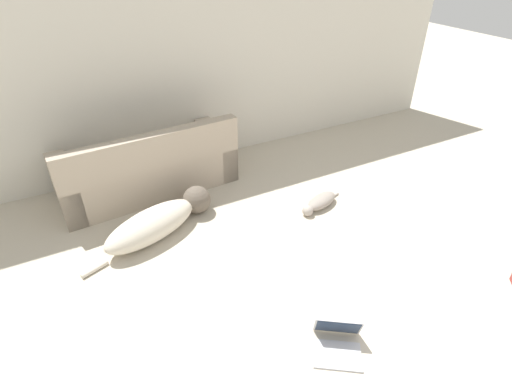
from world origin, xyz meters
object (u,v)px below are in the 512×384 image
at_px(couch, 148,170).
at_px(cat, 320,202).
at_px(laptop_open, 338,338).
at_px(dog, 161,220).

distance_m(couch, cat, 1.98).
xyz_separation_m(couch, cat, (1.55, -1.21, -0.21)).
xyz_separation_m(couch, laptop_open, (0.64, -2.72, -0.20)).
relative_size(dog, laptop_open, 3.12).
height_order(couch, dog, couch).
distance_m(couch, dog, 0.85).
distance_m(dog, laptop_open, 2.03).
height_order(cat, laptop_open, laptop_open).
bearing_deg(laptop_open, cat, 92.85).
bearing_deg(laptop_open, couch, 137.21).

